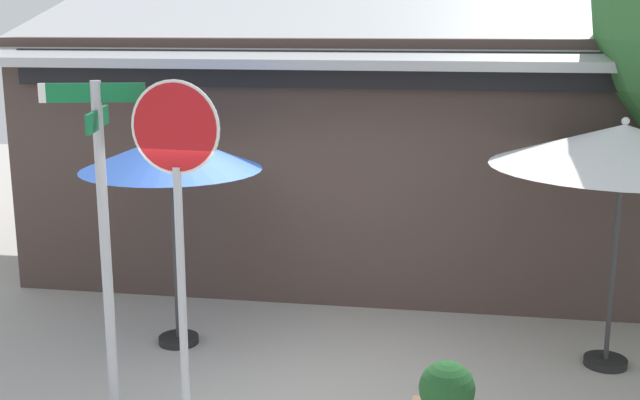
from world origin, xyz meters
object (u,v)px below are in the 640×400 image
(stop_sign, at_px, (178,196))
(patio_umbrella_ivory_center, at_px, (623,147))
(patio_umbrella_royal_blue_left, at_px, (171,154))
(street_sign_post, at_px, (103,221))

(stop_sign, distance_m, patio_umbrella_ivory_center, 4.36)
(patio_umbrella_royal_blue_left, distance_m, patio_umbrella_ivory_center, 4.59)
(patio_umbrella_royal_blue_left, bearing_deg, patio_umbrella_ivory_center, 2.04)
(street_sign_post, distance_m, patio_umbrella_ivory_center, 4.97)
(stop_sign, distance_m, patio_umbrella_royal_blue_left, 2.05)
(stop_sign, bearing_deg, patio_umbrella_royal_blue_left, 111.32)
(street_sign_post, xyz_separation_m, stop_sign, (0.74, -0.17, 0.28))
(stop_sign, xyz_separation_m, patio_umbrella_royal_blue_left, (-0.75, 1.91, 0.01))
(street_sign_post, xyz_separation_m, patio_umbrella_ivory_center, (4.57, 1.91, 0.46))
(street_sign_post, distance_m, stop_sign, 0.81)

